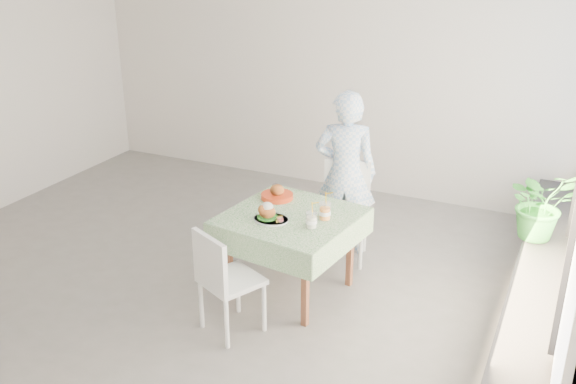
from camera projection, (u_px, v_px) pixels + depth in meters
The scene contains 12 objects.
floor at pixel (218, 268), 6.07m from camera, with size 6.00×6.00×0.00m, color #63605E.
wall_back at pixel (321, 72), 7.64m from camera, with size 6.00×0.02×2.80m, color silver.
window_ledge at pixel (533, 316), 4.88m from camera, with size 0.40×4.80×0.50m, color black.
cafe_table at pixel (291, 245), 5.52m from camera, with size 1.17×1.17×0.74m.
chair_far at pixel (343, 230), 6.18m from camera, with size 0.53×0.53×0.94m.
chair_near at pixel (231, 300), 5.04m from camera, with size 0.55×0.55×0.88m.
diner at pixel (345, 173), 6.14m from camera, with size 0.59×0.39×1.63m, color #88B0DA.
main_dish at pixel (269, 215), 5.30m from camera, with size 0.30×0.30×0.16m.
juice_cup_orange at pixel (325, 212), 5.31m from camera, with size 0.10×0.10×0.29m.
juice_cup_lemonade at pixel (311, 221), 5.16m from camera, with size 0.10×0.10×0.27m.
second_dish at pixel (277, 194), 5.73m from camera, with size 0.29×0.29×0.14m.
potted_plant at pixel (541, 203), 5.46m from camera, with size 0.57×0.49×0.63m, color #2A7025.
Camera 1 is at (2.87, -4.56, 2.97)m, focal length 40.00 mm.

